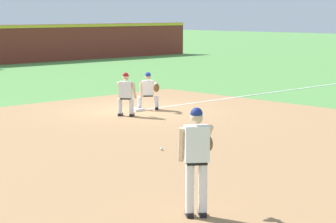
{
  "coord_description": "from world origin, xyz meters",
  "views": [
    {
      "loc": [
        -14.82,
        -17.14,
        3.4
      ],
      "look_at": [
        -5.02,
        -6.86,
        1.25
      ],
      "focal_mm": 70.0,
      "sensor_mm": 36.0,
      "label": 1
    }
  ],
  "objects_px": {
    "pitcher": "(197,155)",
    "baserunner": "(126,92)",
    "first_baseman": "(149,89)",
    "baseball": "(161,149)",
    "first_base_bag": "(136,110)"
  },
  "relations": [
    {
      "from": "pitcher",
      "to": "baserunner",
      "type": "xyz_separation_m",
      "value": [
        6.1,
        9.12,
        -0.27
      ]
    },
    {
      "from": "first_baseman",
      "to": "baserunner",
      "type": "bearing_deg",
      "value": -160.22
    },
    {
      "from": "baseball",
      "to": "baserunner",
      "type": "bearing_deg",
      "value": 59.09
    },
    {
      "from": "pitcher",
      "to": "baserunner",
      "type": "distance_m",
      "value": 10.97
    },
    {
      "from": "baseball",
      "to": "baserunner",
      "type": "height_order",
      "value": "baserunner"
    },
    {
      "from": "baseball",
      "to": "pitcher",
      "type": "distance_m",
      "value": 5.49
    },
    {
      "from": "pitcher",
      "to": "first_baseman",
      "type": "xyz_separation_m",
      "value": [
        7.6,
        9.66,
        -0.33
      ]
    },
    {
      "from": "first_base_bag",
      "to": "pitcher",
      "type": "relative_size",
      "value": 0.2
    },
    {
      "from": "first_base_bag",
      "to": "pitcher",
      "type": "xyz_separation_m",
      "value": [
        -7.13,
        -9.78,
        1.01
      ]
    },
    {
      "from": "first_baseman",
      "to": "baserunner",
      "type": "xyz_separation_m",
      "value": [
        -1.5,
        -0.54,
        0.06
      ]
    },
    {
      "from": "first_base_bag",
      "to": "first_baseman",
      "type": "xyz_separation_m",
      "value": [
        0.47,
        -0.12,
        0.69
      ]
    },
    {
      "from": "baseball",
      "to": "pitcher",
      "type": "xyz_separation_m",
      "value": [
        -3.23,
        -4.32,
        1.02
      ]
    },
    {
      "from": "first_base_bag",
      "to": "first_baseman",
      "type": "distance_m",
      "value": 0.84
    },
    {
      "from": "first_base_bag",
      "to": "pitcher",
      "type": "height_order",
      "value": "pitcher"
    },
    {
      "from": "first_baseman",
      "to": "first_base_bag",
      "type": "bearing_deg",
      "value": 166.38
    }
  ]
}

